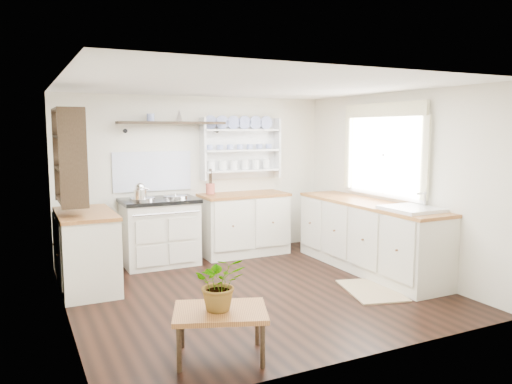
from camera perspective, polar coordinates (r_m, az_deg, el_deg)
floor at (r=5.82m, az=-0.21°, el=-11.18°), size 4.00×3.80×0.01m
wall_back at (r=7.31m, az=-6.70°, el=1.78°), size 4.00×0.02×2.30m
wall_right at (r=6.67m, az=15.46°, el=1.06°), size 0.02×3.80×2.30m
wall_left at (r=5.03m, az=-21.19°, el=-1.10°), size 0.02×3.80×2.30m
ceiling at (r=5.54m, az=-0.22°, el=12.03°), size 4.00×3.80×0.01m
window at (r=6.72m, az=14.40°, el=4.68°), size 0.08×1.55×1.22m
aga_cooker at (r=6.90m, az=-10.93°, el=-4.40°), size 1.01×0.70×0.93m
back_cabinets at (r=7.35m, az=-1.42°, el=-3.57°), size 1.27×0.63×0.90m
right_cabinets at (r=6.66m, az=12.74°, el=-4.88°), size 0.62×2.43×0.90m
belfast_sink at (r=6.04m, az=17.28°, el=-2.97°), size 0.55×0.60×0.45m
left_cabinets at (r=6.07m, az=-18.79°, el=-6.27°), size 0.62×1.13×0.90m
plate_rack at (r=7.49m, az=-1.93°, el=5.07°), size 1.20×0.22×0.90m
high_shelf at (r=7.04m, az=-9.56°, el=7.71°), size 1.50×0.29×0.16m
left_shelving at (r=5.90m, az=-20.56°, el=3.99°), size 0.28×0.80×1.05m
kettle at (r=6.63m, az=-13.11°, el=0.08°), size 0.17×0.17×0.21m
utensil_crock at (r=7.16m, az=-5.24°, el=0.36°), size 0.13×0.13×0.15m
center_table at (r=4.12m, az=-4.10°, el=-13.87°), size 0.88×0.75×0.40m
potted_plant at (r=4.03m, az=-4.14°, el=-10.32°), size 0.47×0.44×0.44m
floor_rug at (r=5.94m, az=13.04°, el=-10.90°), size 0.75×0.96×0.02m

